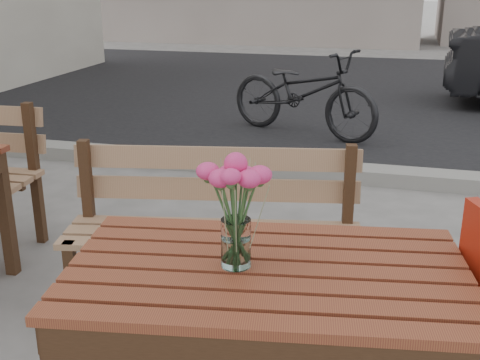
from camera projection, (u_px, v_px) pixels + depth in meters
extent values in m
cube|color=black|center=(356.00, 92.00, 8.73)|extent=(30.00, 8.00, 0.00)
cube|color=gray|center=(322.00, 171.00, 5.05)|extent=(30.00, 0.25, 0.12)
cube|color=maroon|center=(267.00, 271.00, 1.86)|extent=(1.34, 0.90, 0.03)
cube|color=#321E10|center=(124.00, 316.00, 2.33)|extent=(0.07, 0.07, 0.73)
cube|color=#321E10|center=(424.00, 332.00, 2.22)|extent=(0.07, 0.07, 0.73)
cube|color=#9C7151|center=(213.00, 235.00, 2.85)|extent=(1.47, 0.64, 0.03)
cube|color=#9C7151|center=(217.00, 174.00, 2.97)|extent=(1.40, 0.30, 0.38)
cube|color=#321E10|center=(72.00, 289.00, 2.81)|extent=(0.06, 0.06, 0.47)
cube|color=#321E10|center=(352.00, 298.00, 2.73)|extent=(0.06, 0.06, 0.47)
cube|color=#321E10|center=(89.00, 223.00, 3.05)|extent=(0.06, 0.06, 0.86)
cube|color=#321E10|center=(347.00, 229.00, 2.97)|extent=(0.06, 0.06, 0.86)
cylinder|color=white|center=(236.00, 243.00, 1.84)|extent=(0.09, 0.09, 0.15)
cylinder|color=#386432|center=(236.00, 220.00, 1.82)|extent=(0.06, 0.06, 0.31)
cube|color=#321E10|center=(6.00, 214.00, 3.33)|extent=(0.06, 0.06, 0.72)
cube|color=#321E10|center=(8.00, 228.00, 3.45)|extent=(0.06, 0.06, 0.49)
cube|color=#321E10|center=(34.00, 175.00, 3.70)|extent=(0.06, 0.06, 0.90)
imported|color=black|center=(303.00, 92.00, 6.30)|extent=(1.84, 1.23, 0.91)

